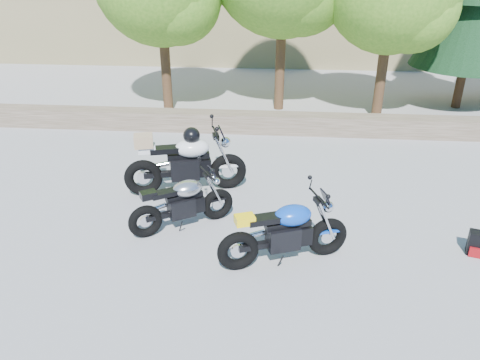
% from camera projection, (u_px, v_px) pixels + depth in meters
% --- Properties ---
extents(ground, '(90.00, 90.00, 0.00)m').
position_uv_depth(ground, '(222.00, 249.00, 7.45)').
color(ground, gray).
rests_on(ground, ground).
extents(stone_wall, '(22.00, 0.55, 0.50)m').
position_uv_depth(stone_wall, '(247.00, 122.00, 12.27)').
color(stone_wall, brown).
rests_on(stone_wall, ground).
extents(silver_bike, '(1.67, 1.11, 0.94)m').
position_uv_depth(silver_bike, '(183.00, 204.00, 7.85)').
color(silver_bike, black).
rests_on(silver_bike, ground).
extents(white_bike, '(2.34, 0.93, 1.32)m').
position_uv_depth(white_bike, '(185.00, 161.00, 8.98)').
color(white_bike, black).
rests_on(white_bike, ground).
extents(blue_bike, '(1.99, 0.93, 1.04)m').
position_uv_depth(blue_bike, '(285.00, 233.00, 6.94)').
color(blue_bike, black).
rests_on(blue_bike, ground).
extents(backpack, '(0.33, 0.30, 0.38)m').
position_uv_depth(backpack, '(478.00, 244.00, 7.25)').
color(backpack, black).
rests_on(backpack, ground).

